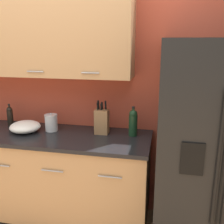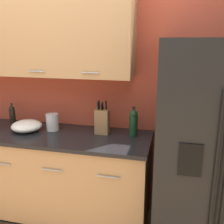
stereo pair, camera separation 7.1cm
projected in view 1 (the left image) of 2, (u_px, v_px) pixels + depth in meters
wall_back at (61, 74)px, 2.65m from camera, size 10.00×0.39×2.60m
counter_unit at (44, 175)px, 2.66m from camera, size 2.14×0.64×0.92m
refrigerator at (213, 151)px, 2.16m from camera, size 0.90×0.80×1.80m
knife_block at (102, 121)px, 2.50m from camera, size 0.13×0.10×0.32m
wine_bottle at (133, 122)px, 2.44m from camera, size 0.08×0.08×0.28m
oil_bottle at (10, 116)px, 2.72m from camera, size 0.06×0.06×0.24m
steel_canister at (51, 123)px, 2.59m from camera, size 0.13×0.13×0.18m
mixing_bowl at (25, 127)px, 2.55m from camera, size 0.29×0.29×0.11m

